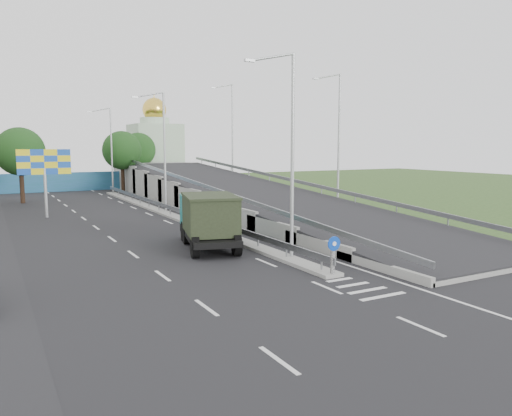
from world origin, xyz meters
TOP-DOWN VIEW (x-y plane):
  - ground at (0.00, 0.00)m, footprint 160.00×160.00m
  - road_surface at (-3.00, 20.00)m, footprint 26.00×90.00m
  - median at (0.00, 24.00)m, footprint 1.00×44.00m
  - overpass_ramp at (7.50, 24.00)m, footprint 10.00×50.00m
  - median_guardrail at (0.00, 24.00)m, footprint 0.09×44.00m
  - sign_bollard at (0.00, 2.17)m, footprint 0.64×0.23m
  - lamp_post_near at (0.11, 6.00)m, footprint 2.74×0.18m
  - lamp_post_mid at (0.11, 26.00)m, footprint 2.74×0.18m
  - lamp_post_far at (0.11, 46.00)m, footprint 2.74×0.18m
  - blue_wall at (-4.00, 52.00)m, footprint 30.00×0.50m
  - church at (10.00, 60.00)m, footprint 7.00×7.00m
  - billboard at (-9.00, 28.00)m, footprint 4.00×0.24m
  - tree_left_mid at (-10.00, 40.00)m, footprint 4.80×4.80m
  - tree_median_far at (2.00, 48.00)m, footprint 4.80×4.80m
  - tree_ramp_far at (6.00, 55.00)m, footprint 4.80×4.80m
  - dump_truck at (-2.15, 11.06)m, footprint 4.19×7.43m

SIDE VIEW (x-z plane):
  - ground at x=0.00m, z-range 0.00..0.00m
  - road_surface at x=-3.00m, z-range -0.02..0.02m
  - median at x=0.00m, z-range 0.00..0.20m
  - median_guardrail at x=0.00m, z-range 0.39..1.10m
  - sign_bollard at x=0.00m, z-range 0.20..1.87m
  - blue_wall at x=-4.00m, z-range 0.00..2.40m
  - dump_truck at x=-2.15m, z-range 0.17..3.26m
  - overpass_ramp at x=7.50m, z-range 0.00..3.50m
  - billboard at x=-9.00m, z-range 1.44..6.94m
  - tree_left_mid at x=-10.00m, z-range 1.38..8.98m
  - tree_median_far at x=2.00m, z-range 1.38..8.98m
  - tree_ramp_far at x=6.00m, z-range 1.38..8.98m
  - church at x=10.00m, z-range -1.59..12.21m
  - lamp_post_near at x=0.11m, z-range 0.77..10.85m
  - lamp_post_mid at x=0.11m, z-range 0.77..10.85m
  - lamp_post_far at x=0.11m, z-range 0.77..10.85m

